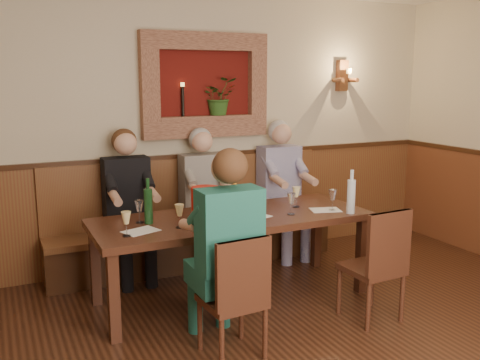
# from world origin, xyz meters

# --- Properties ---
(room_shell) EXTENTS (6.04, 6.04, 2.82)m
(room_shell) POSITION_xyz_m (0.00, 0.00, 1.89)
(room_shell) COLOR beige
(room_shell) RESTS_ON ground
(wainscoting) EXTENTS (6.02, 6.02, 1.15)m
(wainscoting) POSITION_xyz_m (0.00, -0.00, 0.59)
(wainscoting) COLOR brown
(wainscoting) RESTS_ON ground
(wall_niche) EXTENTS (1.36, 0.30, 1.06)m
(wall_niche) POSITION_xyz_m (0.24, 2.94, 1.81)
(wall_niche) COLOR #56100C
(wall_niche) RESTS_ON ground
(wall_sconce) EXTENTS (0.25, 0.20, 0.35)m
(wall_sconce) POSITION_xyz_m (1.90, 2.93, 1.94)
(wall_sconce) COLOR brown
(wall_sconce) RESTS_ON ground
(dining_table) EXTENTS (2.40, 0.90, 0.75)m
(dining_table) POSITION_xyz_m (0.00, 1.85, 0.68)
(dining_table) COLOR #34180F
(dining_table) RESTS_ON ground
(bench) EXTENTS (3.00, 0.45, 1.11)m
(bench) POSITION_xyz_m (0.00, 2.79, 0.33)
(bench) COLOR #381E0F
(bench) RESTS_ON ground
(chair_near_left) EXTENTS (0.42, 0.42, 0.89)m
(chair_near_left) POSITION_xyz_m (-0.41, 0.93, 0.26)
(chair_near_left) COLOR #34180F
(chair_near_left) RESTS_ON ground
(chair_near_right) EXTENTS (0.43, 0.43, 0.93)m
(chair_near_right) POSITION_xyz_m (0.85, 0.99, 0.27)
(chair_near_right) COLOR #34180F
(chair_near_right) RESTS_ON ground
(person_bench_left) EXTENTS (0.43, 0.53, 1.46)m
(person_bench_left) POSITION_xyz_m (-0.70, 2.69, 0.60)
(person_bench_left) COLOR black
(person_bench_left) RESTS_ON ground
(person_bench_mid) EXTENTS (0.42, 0.52, 1.43)m
(person_bench_mid) POSITION_xyz_m (0.08, 2.69, 0.59)
(person_bench_mid) COLOR #4E4A48
(person_bench_mid) RESTS_ON ground
(person_bench_right) EXTENTS (0.44, 0.54, 1.48)m
(person_bench_right) POSITION_xyz_m (0.98, 2.69, 0.62)
(person_bench_right) COLOR navy
(person_bench_right) RESTS_ON ground
(person_chair_front) EXTENTS (0.44, 0.54, 1.47)m
(person_chair_front) POSITION_xyz_m (-0.41, 1.07, 0.61)
(person_chair_front) COLOR #174D53
(person_chair_front) RESTS_ON ground
(spittoon_bucket) EXTENTS (0.32, 0.32, 0.28)m
(spittoon_bucket) POSITION_xyz_m (-0.25, 1.85, 0.89)
(spittoon_bucket) COLOR red
(spittoon_bucket) RESTS_ON dining_table
(wine_bottle_green_a) EXTENTS (0.08, 0.08, 0.37)m
(wine_bottle_green_a) POSITION_xyz_m (0.00, 1.79, 0.90)
(wine_bottle_green_a) COLOR #19471E
(wine_bottle_green_a) RESTS_ON dining_table
(wine_bottle_green_b) EXTENTS (0.07, 0.07, 0.38)m
(wine_bottle_green_b) POSITION_xyz_m (-0.72, 1.92, 0.90)
(wine_bottle_green_b) COLOR #19471E
(wine_bottle_green_b) RESTS_ON dining_table
(water_bottle) EXTENTS (0.09, 0.09, 0.39)m
(water_bottle) POSITION_xyz_m (0.99, 1.49, 0.91)
(water_bottle) COLOR silver
(water_bottle) RESTS_ON dining_table
(tasting_sheet_a) EXTENTS (0.31, 0.27, 0.00)m
(tasting_sheet_a) POSITION_xyz_m (-0.84, 1.73, 0.75)
(tasting_sheet_a) COLOR white
(tasting_sheet_a) RESTS_ON dining_table
(tasting_sheet_b) EXTENTS (0.34, 0.29, 0.00)m
(tasting_sheet_b) POSITION_xyz_m (0.14, 1.74, 0.75)
(tasting_sheet_b) COLOR white
(tasting_sheet_b) RESTS_ON dining_table
(tasting_sheet_c) EXTENTS (0.31, 0.26, 0.00)m
(tasting_sheet_c) POSITION_xyz_m (0.85, 1.68, 0.75)
(tasting_sheet_c) COLOR white
(tasting_sheet_c) RESTS_ON dining_table
(tasting_sheet_d) EXTENTS (0.32, 0.23, 0.00)m
(tasting_sheet_d) POSITION_xyz_m (-0.26, 1.57, 0.75)
(tasting_sheet_d) COLOR white
(tasting_sheet_d) RESTS_ON dining_table
(wine_glass_0) EXTENTS (0.08, 0.08, 0.19)m
(wine_glass_0) POSITION_xyz_m (-0.97, 1.64, 0.85)
(wine_glass_0) COLOR #F2DE90
(wine_glass_0) RESTS_ON dining_table
(wine_glass_1) EXTENTS (0.08, 0.08, 0.19)m
(wine_glass_1) POSITION_xyz_m (-0.53, 1.69, 0.85)
(wine_glass_1) COLOR #F2DE90
(wine_glass_1) RESTS_ON dining_table
(wine_glass_2) EXTENTS (0.08, 0.08, 0.19)m
(wine_glass_2) POSITION_xyz_m (-0.07, 1.71, 0.85)
(wine_glass_2) COLOR #F2DE90
(wine_glass_2) RESTS_ON dining_table
(wine_glass_3) EXTENTS (0.08, 0.08, 0.19)m
(wine_glass_3) POSITION_xyz_m (-0.78, 1.97, 0.85)
(wine_glass_3) COLOR white
(wine_glass_3) RESTS_ON dining_table
(wine_glass_4) EXTENTS (0.08, 0.08, 0.19)m
(wine_glass_4) POSITION_xyz_m (0.49, 1.67, 0.85)
(wine_glass_4) COLOR white
(wine_glass_4) RESTS_ON dining_table
(wine_glass_5) EXTENTS (0.08, 0.08, 0.19)m
(wine_glass_5) POSITION_xyz_m (0.67, 1.89, 0.85)
(wine_glass_5) COLOR #F2DE90
(wine_glass_5) RESTS_ON dining_table
(wine_glass_6) EXTENTS (0.08, 0.08, 0.19)m
(wine_glass_6) POSITION_xyz_m (-0.30, 1.92, 0.85)
(wine_glass_6) COLOR white
(wine_glass_6) RESTS_ON dining_table
(wine_glass_7) EXTENTS (0.08, 0.08, 0.19)m
(wine_glass_7) POSITION_xyz_m (0.90, 1.64, 0.85)
(wine_glass_7) COLOR white
(wine_glass_7) RESTS_ON dining_table
(wine_glass_8) EXTENTS (0.08, 0.08, 0.19)m
(wine_glass_8) POSITION_xyz_m (-0.17, 1.61, 0.85)
(wine_glass_8) COLOR #F2DE90
(wine_glass_8) RESTS_ON dining_table
(wine_glass_9) EXTENTS (0.08, 0.08, 0.19)m
(wine_glass_9) POSITION_xyz_m (0.25, 1.99, 0.85)
(wine_glass_9) COLOR #F2DE90
(wine_glass_9) RESTS_ON dining_table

